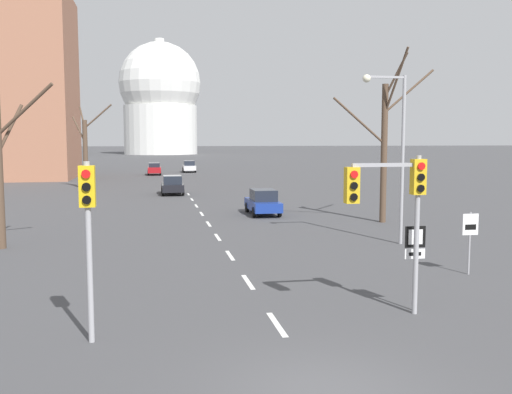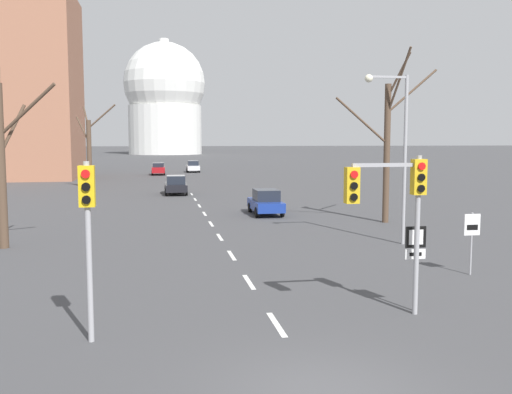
# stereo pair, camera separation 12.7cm
# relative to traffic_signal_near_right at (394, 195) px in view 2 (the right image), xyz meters

# --- Properties ---
(ground_plane) EXTENTS (800.00, 800.00, 0.00)m
(ground_plane) POSITION_rel_traffic_signal_near_right_xyz_m (-3.27, -4.37, -3.31)
(ground_plane) COLOR #424244
(lane_stripe_0) EXTENTS (0.16, 2.00, 0.01)m
(lane_stripe_0) POSITION_rel_traffic_signal_near_right_xyz_m (-3.27, -0.21, -3.30)
(lane_stripe_0) COLOR silver
(lane_stripe_0) RESTS_ON ground_plane
(lane_stripe_1) EXTENTS (0.16, 2.00, 0.01)m
(lane_stripe_1) POSITION_rel_traffic_signal_near_right_xyz_m (-3.27, 4.29, -3.30)
(lane_stripe_1) COLOR silver
(lane_stripe_1) RESTS_ON ground_plane
(lane_stripe_2) EXTENTS (0.16, 2.00, 0.01)m
(lane_stripe_2) POSITION_rel_traffic_signal_near_right_xyz_m (-3.27, 8.79, -3.30)
(lane_stripe_2) COLOR silver
(lane_stripe_2) RESTS_ON ground_plane
(lane_stripe_3) EXTENTS (0.16, 2.00, 0.01)m
(lane_stripe_3) POSITION_rel_traffic_signal_near_right_xyz_m (-3.27, 13.29, -3.30)
(lane_stripe_3) COLOR silver
(lane_stripe_3) RESTS_ON ground_plane
(lane_stripe_4) EXTENTS (0.16, 2.00, 0.01)m
(lane_stripe_4) POSITION_rel_traffic_signal_near_right_xyz_m (-3.27, 17.79, -3.30)
(lane_stripe_4) COLOR silver
(lane_stripe_4) RESTS_ON ground_plane
(lane_stripe_5) EXTENTS (0.16, 2.00, 0.01)m
(lane_stripe_5) POSITION_rel_traffic_signal_near_right_xyz_m (-3.27, 22.29, -3.30)
(lane_stripe_5) COLOR silver
(lane_stripe_5) RESTS_ON ground_plane
(lane_stripe_6) EXTENTS (0.16, 2.00, 0.01)m
(lane_stripe_6) POSITION_rel_traffic_signal_near_right_xyz_m (-3.27, 26.79, -3.30)
(lane_stripe_6) COLOR silver
(lane_stripe_6) RESTS_ON ground_plane
(lane_stripe_7) EXTENTS (0.16, 2.00, 0.01)m
(lane_stripe_7) POSITION_rel_traffic_signal_near_right_xyz_m (-3.27, 31.29, -3.30)
(lane_stripe_7) COLOR silver
(lane_stripe_7) RESTS_ON ground_plane
(lane_stripe_8) EXTENTS (0.16, 2.00, 0.01)m
(lane_stripe_8) POSITION_rel_traffic_signal_near_right_xyz_m (-3.27, 35.79, -3.30)
(lane_stripe_8) COLOR silver
(lane_stripe_8) RESTS_ON ground_plane
(traffic_signal_near_right) EXTENTS (2.24, 0.34, 4.37)m
(traffic_signal_near_right) POSITION_rel_traffic_signal_near_right_xyz_m (0.00, 0.00, 0.00)
(traffic_signal_near_right) COLOR #9E9EA3
(traffic_signal_near_right) RESTS_ON ground_plane
(traffic_signal_near_left) EXTENTS (0.36, 0.34, 4.30)m
(traffic_signal_near_left) POSITION_rel_traffic_signal_near_right_xyz_m (-7.88, -0.69, -0.29)
(traffic_signal_near_left) COLOR #9E9EA3
(traffic_signal_near_left) RESTS_ON ground_plane
(route_sign_post) EXTENTS (0.60, 0.08, 2.45)m
(route_sign_post) POSITION_rel_traffic_signal_near_right_xyz_m (0.78, 0.29, -1.64)
(route_sign_post) COLOR #9E9EA3
(route_sign_post) RESTS_ON ground_plane
(speed_limit_sign) EXTENTS (0.60, 0.08, 2.24)m
(speed_limit_sign) POSITION_rel_traffic_signal_near_right_xyz_m (4.67, 3.95, -1.80)
(speed_limit_sign) COLOR #9E9EA3
(speed_limit_sign) RESTS_ON ground_plane
(street_lamp_right) EXTENTS (2.06, 0.36, 7.67)m
(street_lamp_right) POSITION_rel_traffic_signal_near_right_xyz_m (4.46, 10.02, 1.44)
(street_lamp_right) COLOR #9E9EA3
(street_lamp_right) RESTS_ON ground_plane
(sedan_near_left) EXTENTS (1.80, 4.19, 1.63)m
(sedan_near_left) POSITION_rel_traffic_signal_near_right_xyz_m (0.57, 21.22, -2.50)
(sedan_near_left) COLOR navy
(sedan_near_left) RESTS_ON ground_plane
(sedan_near_right) EXTENTS (1.91, 4.34, 1.66)m
(sedan_near_right) POSITION_rel_traffic_signal_near_right_xyz_m (-4.64, 35.88, -2.47)
(sedan_near_right) COLOR black
(sedan_near_right) RESTS_ON ground_plane
(sedan_mid_centre) EXTENTS (1.80, 4.14, 1.65)m
(sedan_mid_centre) POSITION_rel_traffic_signal_near_right_xyz_m (-6.06, 63.96, -2.47)
(sedan_mid_centre) COLOR maroon
(sedan_mid_centre) RESTS_ON ground_plane
(sedan_far_left) EXTENTS (1.85, 4.06, 1.70)m
(sedan_far_left) POSITION_rel_traffic_signal_near_right_xyz_m (-1.01, 69.42, -2.45)
(sedan_far_left) COLOR silver
(sedan_far_left) RESTS_ON ground_plane
(bare_tree_left_near) EXTENTS (3.97, 2.17, 8.17)m
(bare_tree_left_near) POSITION_rel_traffic_signal_near_right_xyz_m (-12.61, 42.60, 0.47)
(bare_tree_left_near) COLOR brown
(bare_tree_left_near) RESTS_ON ground_plane
(bare_tree_right_near) EXTENTS (6.26, 2.40, 9.75)m
(bare_tree_right_near) POSITION_rel_traffic_signal_near_right_xyz_m (6.79, 16.60, 1.29)
(bare_tree_right_near) COLOR brown
(bare_tree_right_near) RESTS_ON ground_plane
(capitol_dome) EXTENTS (26.12, 26.12, 36.90)m
(capitol_dome) POSITION_rel_traffic_signal_near_right_xyz_m (-3.27, 174.55, 14.67)
(capitol_dome) COLOR silver
(capitol_dome) RESTS_ON ground_plane
(apartment_block_left) EXTENTS (18.00, 14.00, 22.40)m
(apartment_block_left) POSITION_rel_traffic_signal_near_right_xyz_m (-24.80, 60.01, 7.89)
(apartment_block_left) COLOR #9E664C
(apartment_block_left) RESTS_ON ground_plane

